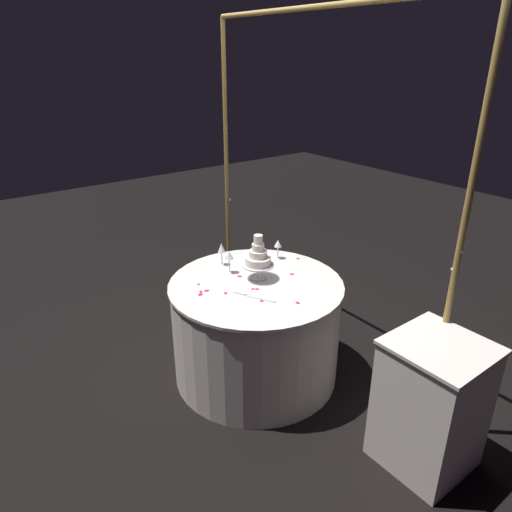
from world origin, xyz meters
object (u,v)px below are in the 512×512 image
object	(u,v)px
wine_glass_0	(229,257)
decorative_arch	(317,148)
main_table	(256,329)
tiered_cake	(258,258)
wine_glass_1	(222,249)
side_table	(431,404)
wine_glass_2	(278,245)
cake_knife	(252,296)

from	to	relation	value
wine_glass_0	decorative_arch	bearing A→B (deg)	66.08
main_table	tiered_cake	bearing A→B (deg)	131.40
wine_glass_1	side_table	bearing A→B (deg)	10.71
side_table	tiered_cake	bearing A→B (deg)	-169.62
wine_glass_2	cake_knife	size ratio (longest dim) A/B	0.55
cake_knife	decorative_arch	bearing A→B (deg)	102.02
side_table	wine_glass_0	bearing A→B (deg)	-167.11
side_table	wine_glass_1	xyz separation A→B (m)	(-1.62, -0.31, 0.47)
main_table	tiered_cake	world-z (taller)	tiered_cake
tiered_cake	cake_knife	size ratio (longest dim) A/B	1.18
tiered_cake	main_table	bearing A→B (deg)	-48.60
decorative_arch	main_table	xyz separation A→B (m)	(-0.00, -0.51, -1.23)
wine_glass_1	wine_glass_2	bearing A→B (deg)	68.48
side_table	tiered_cake	world-z (taller)	tiered_cake
tiered_cake	wine_glass_0	bearing A→B (deg)	-152.54
main_table	side_table	world-z (taller)	side_table
side_table	tiered_cake	distance (m)	1.39
tiered_cake	wine_glass_0	size ratio (longest dim) A/B	1.99
main_table	side_table	size ratio (longest dim) A/B	1.52
decorative_arch	tiered_cake	world-z (taller)	decorative_arch
wine_glass_2	cake_knife	distance (m)	0.65
side_table	wine_glass_1	distance (m)	1.71
main_table	wine_glass_1	bearing A→B (deg)	-177.36
tiered_cake	wine_glass_2	xyz separation A→B (m)	(-0.19, 0.33, -0.04)
main_table	wine_glass_2	bearing A→B (deg)	121.30
decorative_arch	main_table	size ratio (longest dim) A/B	2.05
wine_glass_0	cake_knife	world-z (taller)	wine_glass_0
wine_glass_2	side_table	bearing A→B (deg)	-3.83
tiered_cake	decorative_arch	bearing A→B (deg)	83.84
wine_glass_0	cake_knife	bearing A→B (deg)	-13.14
decorative_arch	wine_glass_0	size ratio (longest dim) A/B	15.16
wine_glass_0	wine_glass_1	world-z (taller)	wine_glass_1
side_table	wine_glass_2	distance (m)	1.53
wine_glass_2	wine_glass_0	bearing A→B (deg)	-91.81
wine_glass_0	wine_glass_2	world-z (taller)	wine_glass_0
decorative_arch	wine_glass_1	size ratio (longest dim) A/B	14.45
decorative_arch	wine_glass_1	world-z (taller)	decorative_arch
main_table	wine_glass_0	bearing A→B (deg)	-168.81
side_table	wine_glass_0	xyz separation A→B (m)	(-1.47, -0.34, 0.47)
wine_glass_1	wine_glass_0	bearing A→B (deg)	-12.02
side_table	cake_knife	xyz separation A→B (m)	(-1.08, -0.43, 0.35)
decorative_arch	side_table	size ratio (longest dim) A/B	3.12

